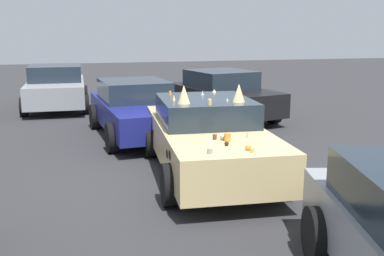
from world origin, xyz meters
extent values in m
plane|color=#2D2D30|center=(0.00, 0.00, 0.00)|extent=(60.00, 60.00, 0.00)
cube|color=#D8BC7F|center=(0.00, 0.00, 0.62)|extent=(4.65, 2.09, 0.66)
cube|color=#1E2833|center=(0.24, -0.02, 1.17)|extent=(1.99, 1.77, 0.45)
cylinder|color=black|center=(-1.47, -0.82, 0.33)|extent=(0.68, 0.26, 0.67)
cylinder|color=black|center=(-1.34, 1.01, 0.33)|extent=(0.68, 0.26, 0.67)
cylinder|color=black|center=(1.34, -1.01, 0.33)|extent=(0.68, 0.26, 0.67)
cylinder|color=black|center=(1.47, 0.82, 0.33)|extent=(0.68, 0.26, 0.67)
ellipsoid|color=black|center=(-0.49, -0.87, 0.52)|extent=(0.14, 0.03, 0.14)
ellipsoid|color=black|center=(1.18, 0.82, 0.58)|extent=(0.18, 0.03, 0.15)
ellipsoid|color=black|center=(-0.59, -0.86, 0.63)|extent=(0.12, 0.03, 0.14)
ellipsoid|color=black|center=(-1.27, 0.99, 0.78)|extent=(0.19, 0.03, 0.15)
ellipsoid|color=black|center=(1.12, 0.82, 0.62)|extent=(0.14, 0.03, 0.10)
ellipsoid|color=black|center=(-0.96, 0.96, 0.72)|extent=(0.15, 0.03, 0.15)
cylinder|color=orange|center=(-1.30, 0.07, 1.01)|extent=(0.14, 0.14, 0.13)
cone|color=gray|center=(-1.17, -0.31, 1.00)|extent=(0.07, 0.07, 0.11)
cone|color=tan|center=(-1.29, 0.56, 0.98)|extent=(0.07, 0.07, 0.06)
sphere|color=orange|center=(-1.90, -0.03, 0.99)|extent=(0.09, 0.09, 0.09)
cylinder|color=#51381E|center=(-1.14, 0.23, 0.99)|extent=(0.07, 0.07, 0.08)
cylinder|color=gray|center=(-1.93, 0.55, 0.98)|extent=(0.10, 0.10, 0.07)
cylinder|color=tan|center=(-2.04, -0.05, 0.98)|extent=(0.08, 0.08, 0.06)
sphere|color=gray|center=(-1.21, 0.12, 0.99)|extent=(0.09, 0.09, 0.09)
sphere|color=black|center=(-1.57, 0.18, 0.98)|extent=(0.07, 0.07, 0.07)
cone|color=silver|center=(-1.25, 0.32, 0.98)|extent=(0.07, 0.07, 0.06)
cone|color=gray|center=(-0.14, -0.32, 1.42)|extent=(0.06, 0.06, 0.06)
cylinder|color=tan|center=(-0.51, 0.12, 1.44)|extent=(0.07, 0.07, 0.10)
cone|color=#51381E|center=(0.02, -0.04, 1.42)|extent=(0.09, 0.09, 0.05)
cylinder|color=orange|center=(0.83, 0.52, 1.43)|extent=(0.05, 0.05, 0.08)
cone|color=tan|center=(1.00, -0.43, 1.43)|extent=(0.11, 0.11, 0.07)
cone|color=tan|center=(0.14, 0.60, 1.45)|extent=(0.08, 0.08, 0.11)
cone|color=gray|center=(0.68, -0.09, 1.44)|extent=(0.09, 0.09, 0.09)
cone|color=#D8BC7F|center=(-0.31, -0.47, 1.55)|extent=(0.22, 0.22, 0.32)
cone|color=#D8BC7F|center=(-0.24, 0.51, 1.55)|extent=(0.22, 0.22, 0.32)
cube|color=navy|center=(3.41, 0.82, 0.59)|extent=(4.40, 2.07, 0.61)
cube|color=#1E2833|center=(3.73, 0.85, 1.14)|extent=(2.01, 1.73, 0.50)
cylinder|color=black|center=(2.17, -0.16, 0.33)|extent=(0.68, 0.28, 0.66)
cylinder|color=black|center=(2.02, 1.58, 0.33)|extent=(0.68, 0.28, 0.66)
cylinder|color=black|center=(4.81, 0.07, 0.33)|extent=(0.68, 0.28, 0.66)
cylinder|color=black|center=(4.65, 1.81, 0.33)|extent=(0.68, 0.28, 0.66)
cylinder|color=black|center=(-3.47, -0.28, 0.33)|extent=(0.69, 0.38, 0.66)
cube|color=gray|center=(8.26, 2.88, 0.61)|extent=(4.13, 1.89, 0.69)
cube|color=#1E2833|center=(8.38, 2.88, 1.21)|extent=(1.92, 1.71, 0.52)
cylinder|color=black|center=(6.97, 1.97, 0.31)|extent=(0.62, 0.23, 0.62)
cylinder|color=black|center=(7.01, 3.83, 0.31)|extent=(0.62, 0.23, 0.62)
cylinder|color=black|center=(9.51, 1.92, 0.31)|extent=(0.62, 0.23, 0.62)
cylinder|color=black|center=(9.55, 3.78, 0.31)|extent=(0.62, 0.23, 0.62)
cube|color=black|center=(5.07, -2.01, 0.61)|extent=(4.27, 2.64, 0.67)
cube|color=#1E2833|center=(5.24, -1.97, 1.20)|extent=(2.16, 2.02, 0.50)
cylinder|color=black|center=(4.08, -3.18, 0.33)|extent=(0.69, 0.36, 0.66)
cylinder|color=black|center=(3.66, -1.39, 0.33)|extent=(0.69, 0.36, 0.66)
cylinder|color=black|center=(6.47, -2.62, 0.33)|extent=(0.69, 0.36, 0.66)
cylinder|color=black|center=(6.06, -0.84, 0.33)|extent=(0.69, 0.36, 0.66)
camera|label=1|loc=(-7.86, 2.36, 2.65)|focal=43.06mm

